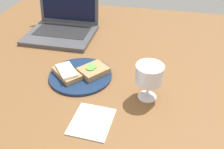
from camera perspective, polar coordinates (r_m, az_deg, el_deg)
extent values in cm
cube|color=brown|center=(92.42, -1.76, -0.84)|extent=(140.00, 140.00, 3.00)
cylinder|color=navy|center=(91.05, -7.19, -0.22)|extent=(22.74, 22.74, 1.01)
cube|color=#A88456|center=(90.28, -4.24, 0.90)|extent=(12.16, 12.43, 2.21)
cylinder|color=#6BB74C|center=(90.07, -4.33, 1.81)|extent=(2.66, 2.66, 0.40)
cylinder|color=#6BB74C|center=(90.39, -4.74, 1.94)|extent=(3.38, 3.38, 0.47)
cylinder|color=#6BB74C|center=(89.36, -4.94, 1.49)|extent=(3.21, 3.21, 0.46)
cube|color=#A88456|center=(90.31, -10.27, 0.24)|extent=(12.84, 12.28, 1.86)
cube|color=#F4EAB7|center=(89.56, -10.36, 0.94)|extent=(10.29, 10.99, 0.82)
cylinder|color=white|center=(82.36, 7.98, -5.03)|extent=(6.10, 6.10, 0.40)
cylinder|color=white|center=(80.37, 8.17, -3.32)|extent=(0.86, 0.86, 5.89)
cylinder|color=white|center=(76.81, 8.53, 0.14)|extent=(8.69, 8.69, 6.02)
cylinder|color=white|center=(77.51, 8.45, -0.59)|extent=(8.00, 8.00, 3.59)
cube|color=#4C4C51|center=(119.88, -11.67, 8.86)|extent=(30.35, 24.76, 1.79)
cube|color=#232326|center=(121.29, -11.34, 9.75)|extent=(24.88, 13.62, 0.16)
cube|color=#4C4C51|center=(127.58, -9.88, 15.68)|extent=(29.74, 3.42, 18.56)
cube|color=black|center=(127.14, -9.96, 15.60)|extent=(26.70, 2.36, 15.52)
cube|color=white|center=(73.79, -4.65, -10.64)|extent=(12.12, 13.73, 0.40)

